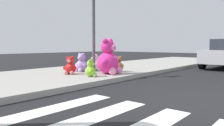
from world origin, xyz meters
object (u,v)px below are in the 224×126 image
Objects in this scene: plush_lavender at (81,64)px; plush_red at (70,67)px; plush_brown at (118,65)px; plush_pink_large at (109,60)px; plush_lime at (91,70)px; plush_white at (95,64)px; sign_pole at (94,26)px.

plush_lavender reaches higher than plush_red.
plush_brown is at bearing -23.87° from plush_red.
plush_pink_large reaches higher than plush_lime.
plush_pink_large is 1.10m from plush_white.
plush_white is 0.94× the size of plush_lavender.
plush_pink_large is 1.99× the size of plush_red.
sign_pole is 4.77× the size of plush_white.
plush_lime is (-0.89, -0.01, -0.28)m from plush_pink_large.
sign_pole is 5.32× the size of plush_brown.
plush_lavender reaches higher than plush_lime.
plush_red reaches higher than plush_brown.
sign_pole is at bearing -26.52° from plush_red.
plush_lavender is 1.19× the size of plush_brown.
plush_white is at bearing 39.78° from plush_lime.
plush_lime is (-0.75, -0.60, -1.48)m from sign_pole.
plush_red is at bearing 153.48° from sign_pole.
plush_lavender is 1.14× the size of plush_red.
plush_lavender is (0.78, 1.32, 0.07)m from plush_lime.
plush_red is at bearing 133.50° from plush_pink_large.
sign_pole is at bearing 158.40° from plush_brown.
plush_brown reaches higher than plush_lime.
plush_red is (-1.28, -0.04, -0.02)m from plush_white.
plush_red is at bearing 156.13° from plush_brown.
plush_brown is (0.96, -0.38, -1.46)m from sign_pole.
plush_pink_large reaches higher than plush_lavender.
plush_lavender is (-0.11, 1.31, -0.21)m from plush_pink_large.
plush_lavender is at bearing 147.68° from plush_white.
plush_pink_large reaches higher than plush_brown.
plush_lavender is (0.03, 0.72, -1.41)m from sign_pole.
plush_lime is 1.61m from plush_white.
plush_lavender is at bearing 21.74° from plush_red.
plush_lime is at bearing -141.31° from sign_pole.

